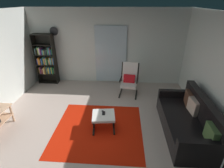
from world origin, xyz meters
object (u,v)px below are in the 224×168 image
object	(u,v)px
cell_phone	(104,113)
bookshelf_near_tv	(46,60)
ottoman	(104,117)
tv_remote	(103,112)
wall_clock	(54,31)
lounge_armchair	(129,78)
leather_sofa	(188,121)

from	to	relation	value
cell_phone	bookshelf_near_tv	bearing A→B (deg)	130.49
ottoman	tv_remote	world-z (taller)	tv_remote
bookshelf_near_tv	wall_clock	world-z (taller)	wall_clock
bookshelf_near_tv	cell_phone	world-z (taller)	bookshelf_near_tv
bookshelf_near_tv	ottoman	size ratio (longest dim) A/B	3.12
lounge_armchair	bookshelf_near_tv	bearing A→B (deg)	167.88
ottoman	wall_clock	size ratio (longest dim) A/B	1.97
lounge_armchair	tv_remote	distance (m)	1.87
tv_remote	cell_phone	world-z (taller)	tv_remote
cell_phone	wall_clock	bearing A→B (deg)	123.83
bookshelf_near_tv	wall_clock	size ratio (longest dim) A/B	6.16
lounge_armchair	cell_phone	world-z (taller)	lounge_armchair
lounge_armchair	wall_clock	world-z (taller)	wall_clock
wall_clock	bookshelf_near_tv	bearing A→B (deg)	-158.80
leather_sofa	wall_clock	world-z (taller)	wall_clock
lounge_armchair	cell_phone	size ratio (longest dim) A/B	7.30
lounge_armchair	ottoman	world-z (taller)	lounge_armchair
leather_sofa	lounge_armchair	size ratio (longest dim) A/B	1.96
tv_remote	wall_clock	world-z (taller)	wall_clock
cell_phone	ottoman	bearing A→B (deg)	-92.75
tv_remote	cell_phone	size ratio (longest dim) A/B	1.03
bookshelf_near_tv	cell_phone	distance (m)	3.39
bookshelf_near_tv	leather_sofa	world-z (taller)	bookshelf_near_tv
leather_sofa	tv_remote	size ratio (longest dim) A/B	13.89
bookshelf_near_tv	wall_clock	bearing A→B (deg)	21.20
bookshelf_near_tv	ottoman	distance (m)	3.44
bookshelf_near_tv	ottoman	world-z (taller)	bookshelf_near_tv
leather_sofa	bookshelf_near_tv	bearing A→B (deg)	150.49
cell_phone	wall_clock	distance (m)	3.53
leather_sofa	lounge_armchair	bearing A→B (deg)	126.34
leather_sofa	cell_phone	distance (m)	1.95
bookshelf_near_tv	ottoman	xyz separation A→B (m)	(2.34, -2.47, -0.52)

